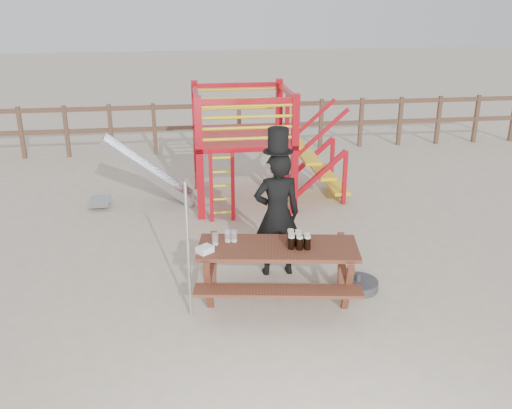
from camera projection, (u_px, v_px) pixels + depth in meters
name	position (u px, v px, depth m)	size (l,w,h in m)	color
ground	(259.00, 299.00, 7.27)	(60.00, 60.00, 0.00)	beige
back_fence	(218.00, 121.00, 13.48)	(15.09, 0.09, 1.20)	brown
playground_fort	(238.00, 145.00, 10.22)	(4.71, 1.84, 2.10)	#B80C17
picnic_table	(278.00, 267.00, 7.07)	(2.14, 1.63, 0.76)	brown
man_with_hat	(277.00, 211.00, 7.62)	(0.65, 0.44, 2.05)	black
metal_pole	(188.00, 251.00, 6.61)	(0.04, 0.04, 1.71)	#B2B2B7
parasol_base	(358.00, 285.00, 7.49)	(0.53, 0.53, 0.22)	#37373C
paper_bag	(205.00, 250.00, 6.79)	(0.18, 0.14, 0.08)	white
stout_pints	(298.00, 240.00, 6.94)	(0.28, 0.30, 0.17)	black
empty_glasses	(226.00, 237.00, 7.04)	(0.32, 0.15, 0.15)	silver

